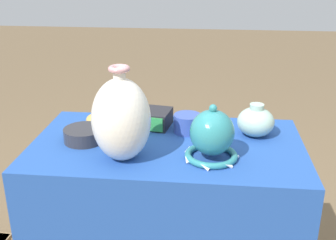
{
  "coord_description": "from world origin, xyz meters",
  "views": [
    {
      "loc": [
        0.15,
        -1.39,
        1.38
      ],
      "look_at": [
        0.01,
        -0.09,
        0.87
      ],
      "focal_mm": 45.0,
      "sensor_mm": 36.0,
      "label": 1
    }
  ],
  "objects_px": {
    "mosaic_tile_box": "(152,118)",
    "vase_tall_bulbous": "(121,119)",
    "pot_squat_cobalt": "(187,123)",
    "jar_round_celadon": "(256,121)",
    "pot_squat_charcoal": "(84,135)",
    "vase_dome_bell": "(212,137)",
    "bowl_shallow_ochre": "(100,119)"
  },
  "relations": [
    {
      "from": "mosaic_tile_box",
      "to": "vase_tall_bulbous",
      "type": "bearing_deg",
      "value": -91.85
    },
    {
      "from": "pot_squat_cobalt",
      "to": "jar_round_celadon",
      "type": "relative_size",
      "value": 0.76
    },
    {
      "from": "vase_tall_bulbous",
      "to": "pot_squat_cobalt",
      "type": "relative_size",
      "value": 3.04
    },
    {
      "from": "pot_squat_cobalt",
      "to": "jar_round_celadon",
      "type": "distance_m",
      "value": 0.26
    },
    {
      "from": "mosaic_tile_box",
      "to": "pot_squat_charcoal",
      "type": "xyz_separation_m",
      "value": [
        -0.23,
        -0.17,
        -0.01
      ]
    },
    {
      "from": "vase_dome_bell",
      "to": "mosaic_tile_box",
      "type": "xyz_separation_m",
      "value": [
        -0.24,
        0.26,
        -0.05
      ]
    },
    {
      "from": "mosaic_tile_box",
      "to": "jar_round_celadon",
      "type": "height_order",
      "value": "jar_round_celadon"
    },
    {
      "from": "vase_tall_bulbous",
      "to": "bowl_shallow_ochre",
      "type": "xyz_separation_m",
      "value": [
        -0.15,
        0.28,
        -0.12
      ]
    },
    {
      "from": "vase_tall_bulbous",
      "to": "pot_squat_charcoal",
      "type": "height_order",
      "value": "vase_tall_bulbous"
    },
    {
      "from": "vase_tall_bulbous",
      "to": "pot_squat_charcoal",
      "type": "relative_size",
      "value": 2.14
    },
    {
      "from": "pot_squat_charcoal",
      "to": "jar_round_celadon",
      "type": "distance_m",
      "value": 0.64
    },
    {
      "from": "bowl_shallow_ochre",
      "to": "pot_squat_cobalt",
      "type": "xyz_separation_m",
      "value": [
        0.35,
        -0.03,
        0.01
      ]
    },
    {
      "from": "pot_squat_cobalt",
      "to": "jar_round_celadon",
      "type": "height_order",
      "value": "jar_round_celadon"
    },
    {
      "from": "vase_tall_bulbous",
      "to": "vase_dome_bell",
      "type": "relative_size",
      "value": 1.64
    },
    {
      "from": "bowl_shallow_ochre",
      "to": "pot_squat_cobalt",
      "type": "bearing_deg",
      "value": -5.56
    },
    {
      "from": "jar_round_celadon",
      "to": "vase_dome_bell",
      "type": "bearing_deg",
      "value": -127.72
    },
    {
      "from": "mosaic_tile_box",
      "to": "pot_squat_cobalt",
      "type": "relative_size",
      "value": 1.54
    },
    {
      "from": "pot_squat_charcoal",
      "to": "jar_round_celadon",
      "type": "xyz_separation_m",
      "value": [
        0.63,
        0.12,
        0.03
      ]
    },
    {
      "from": "pot_squat_cobalt",
      "to": "bowl_shallow_ochre",
      "type": "bearing_deg",
      "value": 174.44
    },
    {
      "from": "vase_tall_bulbous",
      "to": "jar_round_celadon",
      "type": "distance_m",
      "value": 0.53
    },
    {
      "from": "mosaic_tile_box",
      "to": "jar_round_celadon",
      "type": "xyz_separation_m",
      "value": [
        0.4,
        -0.05,
        0.02
      ]
    },
    {
      "from": "jar_round_celadon",
      "to": "pot_squat_cobalt",
      "type": "bearing_deg",
      "value": 178.65
    },
    {
      "from": "pot_squat_cobalt",
      "to": "vase_dome_bell",
      "type": "bearing_deg",
      "value": -66.63
    },
    {
      "from": "jar_round_celadon",
      "to": "pot_squat_charcoal",
      "type": "bearing_deg",
      "value": -169.39
    },
    {
      "from": "vase_dome_bell",
      "to": "pot_squat_cobalt",
      "type": "bearing_deg",
      "value": 113.37
    },
    {
      "from": "pot_squat_cobalt",
      "to": "pot_squat_charcoal",
      "type": "height_order",
      "value": "pot_squat_cobalt"
    },
    {
      "from": "mosaic_tile_box",
      "to": "bowl_shallow_ochre",
      "type": "distance_m",
      "value": 0.21
    },
    {
      "from": "vase_tall_bulbous",
      "to": "vase_dome_bell",
      "type": "bearing_deg",
      "value": 6.09
    },
    {
      "from": "vase_tall_bulbous",
      "to": "bowl_shallow_ochre",
      "type": "relative_size",
      "value": 2.83
    },
    {
      "from": "bowl_shallow_ochre",
      "to": "pot_squat_charcoal",
      "type": "xyz_separation_m",
      "value": [
        -0.02,
        -0.16,
        -0.0
      ]
    },
    {
      "from": "pot_squat_cobalt",
      "to": "vase_tall_bulbous",
      "type": "bearing_deg",
      "value": -129.07
    },
    {
      "from": "pot_squat_charcoal",
      "to": "jar_round_celadon",
      "type": "height_order",
      "value": "jar_round_celadon"
    }
  ]
}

